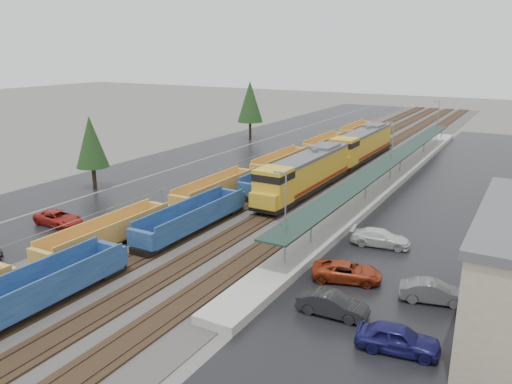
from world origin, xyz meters
TOP-DOWN VIEW (x-y plane):
  - ballast_strip at (0.00, 60.00)m, footprint 20.00×160.00m
  - trackbed at (-0.00, 60.00)m, footprint 14.60×160.00m
  - west_parking_lot at (-15.00, 60.00)m, footprint 10.00×160.00m
  - west_road at (-25.00, 60.00)m, footprint 9.00×160.00m
  - east_commuter_lot at (19.00, 50.00)m, footprint 16.00×100.00m
  - station_platform at (9.50, 50.01)m, footprint 3.00×80.00m
  - chainlink_fence at (-9.50, 58.44)m, footprint 0.08×160.04m
  - tree_west_near at (-22.00, 30.00)m, footprint 3.96×3.96m
  - tree_west_far at (-23.00, 70.00)m, footprint 4.84×4.84m
  - locomotive_lead at (2.00, 40.01)m, footprint 3.33×21.92m
  - locomotive_trail at (2.00, 61.01)m, footprint 3.33×21.92m
  - well_string_yellow at (-6.00, 33.39)m, footprint 2.55×114.26m
  - well_string_blue at (-2.00, 32.28)m, footprint 2.78×101.91m
  - parked_car_west_c at (-14.52, 18.42)m, footprint 2.48×5.27m
  - parked_car_east_a at (15.21, 15.58)m, footprint 1.86×4.73m
  - parked_car_east_b at (14.28, 20.89)m, footprint 3.81×5.65m
  - parked_car_east_c at (14.47, 28.88)m, footprint 2.87×5.40m
  - parked_car_east_d at (19.93, 13.65)m, footprint 2.62×5.00m
  - parked_car_east_e at (20.55, 20.68)m, footprint 2.67×4.78m

SIDE VIEW (x-z plane):
  - west_parking_lot at x=-15.00m, z-range 0.00..0.02m
  - west_road at x=-25.00m, z-range 0.00..0.02m
  - east_commuter_lot at x=19.00m, z-range 0.00..0.02m
  - ballast_strip at x=0.00m, z-range 0.00..0.08m
  - trackbed at x=0.00m, z-range 0.05..0.27m
  - parked_car_east_b at x=14.28m, z-range 0.00..1.44m
  - parked_car_west_c at x=-14.52m, z-range 0.00..1.46m
  - station_platform at x=9.50m, z-range -3.27..4.73m
  - parked_car_east_c at x=14.47m, z-range 0.00..1.49m
  - parked_car_east_e at x=20.55m, z-range 0.00..1.49m
  - parked_car_east_a at x=15.21m, z-range 0.00..1.53m
  - parked_car_east_d at x=19.93m, z-range 0.00..1.62m
  - well_string_yellow at x=-6.00m, z-range 0.01..2.27m
  - well_string_blue at x=-2.00m, z-range -0.02..2.45m
  - chainlink_fence at x=-9.50m, z-range 0.60..2.62m
  - locomotive_lead at x=2.00m, z-range 0.13..5.10m
  - locomotive_trail at x=2.00m, z-range 0.13..5.10m
  - tree_west_near at x=-22.00m, z-range 1.32..10.32m
  - tree_west_far at x=-23.00m, z-range 1.62..12.62m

